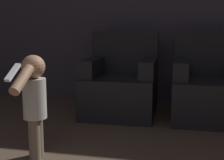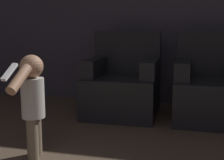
{
  "view_description": "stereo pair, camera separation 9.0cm",
  "coord_description": "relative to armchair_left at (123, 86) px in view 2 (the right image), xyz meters",
  "views": [
    {
      "loc": [
        0.51,
        0.25,
        0.99
      ],
      "look_at": [
        -0.13,
        3.07,
        0.52
      ],
      "focal_mm": 50.0,
      "sensor_mm": 36.0,
      "label": 1
    },
    {
      "loc": [
        0.59,
        0.28,
        0.99
      ],
      "look_at": [
        -0.13,
        3.07,
        0.52
      ],
      "focal_mm": 50.0,
      "sensor_mm": 36.0,
      "label": 2
    }
  ],
  "objects": [
    {
      "name": "wall_back",
      "position": [
        0.18,
        0.69,
        0.96
      ],
      "size": [
        8.4,
        0.05,
        2.6
      ],
      "color": "#3D3842",
      "rests_on": "ground_plane"
    },
    {
      "name": "person_toddler",
      "position": [
        -0.39,
        -1.44,
        0.14
      ],
      "size": [
        0.18,
        0.55,
        0.81
      ],
      "rotation": [
        0.0,
        0.0,
        1.79
      ],
      "color": "brown",
      "rests_on": "ground_plane"
    },
    {
      "name": "armchair_left",
      "position": [
        0.0,
        0.0,
        0.0
      ],
      "size": [
        0.82,
        0.85,
        0.97
      ],
      "rotation": [
        0.0,
        0.0,
        0.02
      ],
      "color": "black",
      "rests_on": "ground_plane"
    },
    {
      "name": "armchair_right",
      "position": [
        1.01,
        0.0,
        0.0
      ],
      "size": [
        0.82,
        0.84,
        0.97
      ],
      "rotation": [
        0.0,
        0.0,
        -0.0
      ],
      "color": "black",
      "rests_on": "ground_plane"
    }
  ]
}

